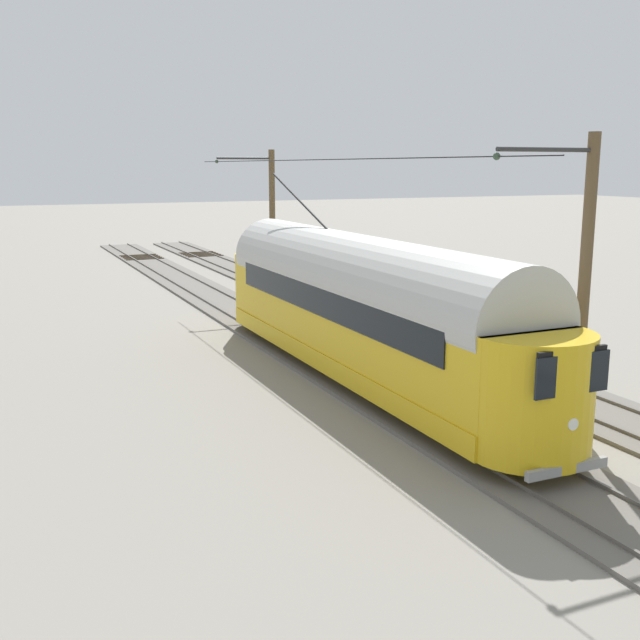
{
  "coord_description": "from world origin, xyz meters",
  "views": [
    {
      "loc": [
        12.0,
        21.33,
        6.24
      ],
      "look_at": [
        2.91,
        1.06,
        1.7
      ],
      "focal_mm": 42.37,
      "sensor_mm": 36.0,
      "label": 1
    }
  ],
  "objects": [
    {
      "name": "track_adjacent_siding",
      "position": [
        2.09,
        -0.31,
        0.05
      ],
      "size": [
        2.8,
        80.0,
        0.18
      ],
      "color": "#666059",
      "rests_on": "ground"
    },
    {
      "name": "catenary_pole_foreground",
      "position": [
        -0.45,
        -12.07,
        3.65
      ],
      "size": [
        2.84,
        0.28,
        6.98
      ],
      "color": "brown",
      "rests_on": "ground"
    },
    {
      "name": "vintage_streetcar",
      "position": [
        2.09,
        2.05,
        2.26
      ],
      "size": [
        2.65,
        17.77,
        5.81
      ],
      "color": "gold",
      "rests_on": "ground"
    },
    {
      "name": "track_streetcar_siding",
      "position": [
        -2.09,
        -0.31,
        0.05
      ],
      "size": [
        2.8,
        80.0,
        0.18
      ],
      "color": "#666059",
      "rests_on": "ground"
    },
    {
      "name": "overhead_wire_run",
      "position": [
        2.01,
        -2.59,
        6.44
      ],
      "size": [
        2.64,
        24.28,
        0.18
      ],
      "color": "black",
      "rests_on": "ground"
    },
    {
      "name": "ground_plane",
      "position": [
        0.0,
        0.0,
        0.0
      ],
      "size": [
        220.0,
        220.0,
        0.0
      ],
      "primitive_type": "plane",
      "color": "gray"
    },
    {
      "name": "catenary_pole_mid_near",
      "position": [
        -0.45,
        8.21,
        3.65
      ],
      "size": [
        2.84,
        0.28,
        6.98
      ],
      "color": "brown",
      "rests_on": "ground"
    }
  ]
}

